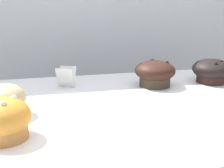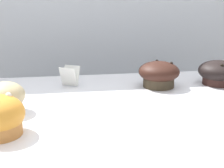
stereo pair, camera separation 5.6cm
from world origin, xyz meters
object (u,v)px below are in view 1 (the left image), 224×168
muffin_back_left (212,71)px  muffin_front_left (155,73)px  muffin_back_right (3,120)px  muffin_front_center (6,101)px

muffin_back_left → muffin_front_left: muffin_front_left is taller
muffin_back_right → muffin_front_left: muffin_back_right is taller
muffin_back_right → muffin_front_left: (0.40, 0.28, 0.00)m
muffin_front_center → muffin_back_right: muffin_back_right is taller
muffin_front_left → muffin_back_left: bearing=-0.1°
muffin_back_right → muffin_front_left: size_ratio=0.85×
muffin_back_left → muffin_back_right: muffin_back_right is taller
muffin_front_center → muffin_back_left: same height
muffin_front_center → muffin_front_left: size_ratio=0.74×
muffin_front_center → muffin_front_left: 0.44m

